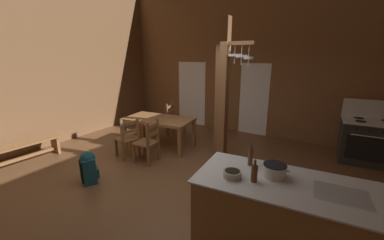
{
  "coord_description": "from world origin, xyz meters",
  "views": [
    {
      "loc": [
        2.33,
        -3.26,
        2.28
      ],
      "look_at": [
        0.03,
        0.57,
        1.05
      ],
      "focal_mm": 22.23,
      "sensor_mm": 36.0,
      "label": 1
    }
  ],
  "objects_px": {
    "stockpot_on_counter": "(275,170)",
    "mixing_bowl_on_counter": "(232,174)",
    "kitchen_island": "(288,218)",
    "ladderback_chair_at_table_end": "(174,120)",
    "backpack": "(89,166)",
    "dining_table": "(159,122)",
    "bench_along_left_wall": "(18,150)",
    "ladderback_chair_by_post": "(128,138)",
    "stove_range": "(370,141)",
    "bottle_tall_on_counter": "(251,157)",
    "bottle_short_on_counter": "(254,173)",
    "ladderback_chair_near_window": "(148,142)"
  },
  "relations": [
    {
      "from": "bottle_tall_on_counter",
      "to": "bench_along_left_wall",
      "type": "bearing_deg",
      "value": -171.69
    },
    {
      "from": "ladderback_chair_by_post",
      "to": "ladderback_chair_at_table_end",
      "type": "height_order",
      "value": "same"
    },
    {
      "from": "bottle_tall_on_counter",
      "to": "ladderback_chair_by_post",
      "type": "bearing_deg",
      "value": 165.72
    },
    {
      "from": "kitchen_island",
      "to": "ladderback_chair_at_table_end",
      "type": "height_order",
      "value": "ladderback_chair_at_table_end"
    },
    {
      "from": "kitchen_island",
      "to": "bottle_short_on_counter",
      "type": "bearing_deg",
      "value": -156.33
    },
    {
      "from": "kitchen_island",
      "to": "backpack",
      "type": "bearing_deg",
      "value": -176.73
    },
    {
      "from": "kitchen_island",
      "to": "backpack",
      "type": "height_order",
      "value": "kitchen_island"
    },
    {
      "from": "stockpot_on_counter",
      "to": "mixing_bowl_on_counter",
      "type": "bearing_deg",
      "value": -147.41
    },
    {
      "from": "bench_along_left_wall",
      "to": "kitchen_island",
      "type": "bearing_deg",
      "value": 5.2
    },
    {
      "from": "stove_range",
      "to": "bench_along_left_wall",
      "type": "bearing_deg",
      "value": -148.22
    },
    {
      "from": "stove_range",
      "to": "backpack",
      "type": "relative_size",
      "value": 2.21
    },
    {
      "from": "kitchen_island",
      "to": "ladderback_chair_near_window",
      "type": "height_order",
      "value": "ladderback_chair_near_window"
    },
    {
      "from": "ladderback_chair_at_table_end",
      "to": "bottle_tall_on_counter",
      "type": "xyz_separation_m",
      "value": [
        3.04,
        -2.58,
        0.56
      ]
    },
    {
      "from": "kitchen_island",
      "to": "dining_table",
      "type": "height_order",
      "value": "kitchen_island"
    },
    {
      "from": "ladderback_chair_near_window",
      "to": "ladderback_chair_by_post",
      "type": "xyz_separation_m",
      "value": [
        -0.55,
        -0.04,
        0.0
      ]
    },
    {
      "from": "ladderback_chair_by_post",
      "to": "kitchen_island",
      "type": "bearing_deg",
      "value": -15.35
    },
    {
      "from": "kitchen_island",
      "to": "ladderback_chair_near_window",
      "type": "xyz_separation_m",
      "value": [
        -3.04,
        1.03,
        0.01
      ]
    },
    {
      "from": "bottle_tall_on_counter",
      "to": "kitchen_island",
      "type": "bearing_deg",
      "value": -21.01
    },
    {
      "from": "kitchen_island",
      "to": "stockpot_on_counter",
      "type": "distance_m",
      "value": 0.57
    },
    {
      "from": "bench_along_left_wall",
      "to": "bottle_short_on_counter",
      "type": "xyz_separation_m",
      "value": [
        4.95,
        0.32,
        0.68
      ]
    },
    {
      "from": "backpack",
      "to": "stockpot_on_counter",
      "type": "xyz_separation_m",
      "value": [
        3.18,
        0.26,
        0.65
      ]
    },
    {
      "from": "backpack",
      "to": "stockpot_on_counter",
      "type": "height_order",
      "value": "stockpot_on_counter"
    },
    {
      "from": "ladderback_chair_at_table_end",
      "to": "stockpot_on_counter",
      "type": "height_order",
      "value": "stockpot_on_counter"
    },
    {
      "from": "backpack",
      "to": "mixing_bowl_on_counter",
      "type": "relative_size",
      "value": 2.73
    },
    {
      "from": "mixing_bowl_on_counter",
      "to": "bottle_tall_on_counter",
      "type": "distance_m",
      "value": 0.43
    },
    {
      "from": "kitchen_island",
      "to": "stove_range",
      "type": "xyz_separation_m",
      "value": [
        1.06,
        3.48,
        0.04
      ]
    },
    {
      "from": "stockpot_on_counter",
      "to": "ladderback_chair_at_table_end",
      "type": "bearing_deg",
      "value": 141.07
    },
    {
      "from": "bottle_tall_on_counter",
      "to": "ladderback_chair_at_table_end",
      "type": "bearing_deg",
      "value": 139.62
    },
    {
      "from": "bottle_tall_on_counter",
      "to": "dining_table",
      "type": "bearing_deg",
      "value": 149.63
    },
    {
      "from": "bottle_short_on_counter",
      "to": "bottle_tall_on_counter",
      "type": "bearing_deg",
      "value": 113.4
    },
    {
      "from": "stove_range",
      "to": "bottle_tall_on_counter",
      "type": "relative_size",
      "value": 4.39
    },
    {
      "from": "kitchen_island",
      "to": "mixing_bowl_on_counter",
      "type": "bearing_deg",
      "value": -162.68
    },
    {
      "from": "stove_range",
      "to": "backpack",
      "type": "xyz_separation_m",
      "value": [
        -4.46,
        -3.68,
        -0.17
      ]
    },
    {
      "from": "stove_range",
      "to": "backpack",
      "type": "height_order",
      "value": "stove_range"
    },
    {
      "from": "ladderback_chair_by_post",
      "to": "mixing_bowl_on_counter",
      "type": "distance_m",
      "value": 3.22
    },
    {
      "from": "kitchen_island",
      "to": "dining_table",
      "type": "bearing_deg",
      "value": 151.05
    },
    {
      "from": "ladderback_chair_by_post",
      "to": "backpack",
      "type": "height_order",
      "value": "ladderback_chair_by_post"
    },
    {
      "from": "ladderback_chair_near_window",
      "to": "bench_along_left_wall",
      "type": "height_order",
      "value": "ladderback_chair_near_window"
    },
    {
      "from": "dining_table",
      "to": "bench_along_left_wall",
      "type": "xyz_separation_m",
      "value": [
        -1.92,
        -2.38,
        -0.34
      ]
    },
    {
      "from": "kitchen_island",
      "to": "bench_along_left_wall",
      "type": "bearing_deg",
      "value": -174.8
    },
    {
      "from": "backpack",
      "to": "bottle_short_on_counter",
      "type": "relative_size",
      "value": 2.26
    },
    {
      "from": "dining_table",
      "to": "kitchen_island",
      "type": "bearing_deg",
      "value": -28.95
    },
    {
      "from": "mixing_bowl_on_counter",
      "to": "bottle_tall_on_counter",
      "type": "bearing_deg",
      "value": 78.35
    },
    {
      "from": "stove_range",
      "to": "ladderback_chair_by_post",
      "type": "height_order",
      "value": "stove_range"
    },
    {
      "from": "mixing_bowl_on_counter",
      "to": "ladderback_chair_by_post",
      "type": "bearing_deg",
      "value": 158.14
    },
    {
      "from": "ladderback_chair_by_post",
      "to": "stockpot_on_counter",
      "type": "height_order",
      "value": "stockpot_on_counter"
    },
    {
      "from": "stove_range",
      "to": "mixing_bowl_on_counter",
      "type": "xyz_separation_m",
      "value": [
        -1.7,
        -3.68,
        0.44
      ]
    },
    {
      "from": "bench_along_left_wall",
      "to": "mixing_bowl_on_counter",
      "type": "height_order",
      "value": "mixing_bowl_on_counter"
    },
    {
      "from": "bottle_tall_on_counter",
      "to": "ladderback_chair_near_window",
      "type": "bearing_deg",
      "value": 161.81
    },
    {
      "from": "dining_table",
      "to": "bottle_tall_on_counter",
      "type": "relative_size",
      "value": 5.95
    }
  ]
}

